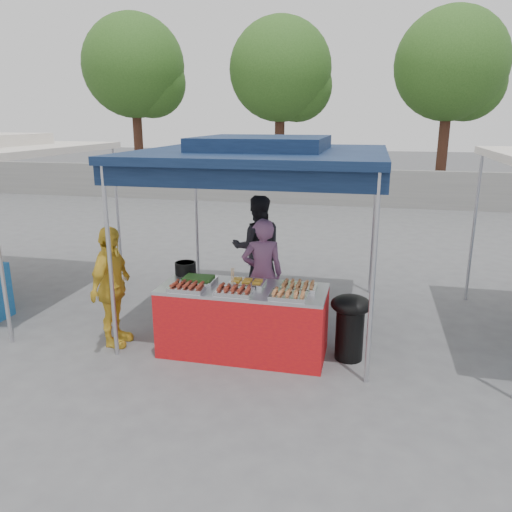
% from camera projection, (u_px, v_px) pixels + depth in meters
% --- Properties ---
extents(ground_plane, '(80.00, 80.00, 0.00)m').
position_uv_depth(ground_plane, '(245.00, 349.00, 6.28)').
color(ground_plane, '#5A5A5C').
extents(back_wall, '(40.00, 0.25, 1.20)m').
position_uv_depth(back_wall, '(327.00, 187.00, 16.45)').
color(back_wall, gray).
rests_on(back_wall, ground_plane).
extents(main_canopy, '(3.20, 3.20, 2.57)m').
position_uv_depth(main_canopy, '(262.00, 152.00, 6.56)').
color(main_canopy, '#BCBCC3').
rests_on(main_canopy, ground_plane).
extents(tree_0, '(3.86, 3.86, 6.64)m').
position_uv_depth(tree_0, '(138.00, 71.00, 19.11)').
color(tree_0, '#412419').
rests_on(tree_0, ground_plane).
extents(tree_1, '(3.70, 3.67, 6.31)m').
position_uv_depth(tree_1, '(285.00, 74.00, 17.97)').
color(tree_1, '#412419').
rests_on(tree_1, ground_plane).
extents(tree_2, '(3.74, 3.72, 6.39)m').
position_uv_depth(tree_2, '(455.00, 69.00, 16.73)').
color(tree_2, '#412419').
rests_on(tree_2, ground_plane).
extents(vendor_table, '(2.00, 0.80, 0.85)m').
position_uv_depth(vendor_table, '(243.00, 320.00, 6.08)').
color(vendor_table, red).
rests_on(vendor_table, ground_plane).
extents(food_tray_fl, '(0.42, 0.30, 0.07)m').
position_uv_depth(food_tray_fl, '(188.00, 287.00, 5.86)').
color(food_tray_fl, silver).
rests_on(food_tray_fl, vendor_table).
extents(food_tray_fm, '(0.42, 0.30, 0.07)m').
position_uv_depth(food_tray_fm, '(234.00, 291.00, 5.74)').
color(food_tray_fm, silver).
rests_on(food_tray_fm, vendor_table).
extents(food_tray_fr, '(0.42, 0.30, 0.07)m').
position_uv_depth(food_tray_fr, '(289.00, 295.00, 5.60)').
color(food_tray_fr, silver).
rests_on(food_tray_fr, vendor_table).
extents(food_tray_bl, '(0.42, 0.30, 0.07)m').
position_uv_depth(food_tray_bl, '(198.00, 280.00, 6.13)').
color(food_tray_bl, silver).
rests_on(food_tray_bl, vendor_table).
extents(food_tray_bm, '(0.42, 0.30, 0.07)m').
position_uv_depth(food_tray_bm, '(247.00, 282.00, 6.03)').
color(food_tray_bm, silver).
rests_on(food_tray_bm, vendor_table).
extents(food_tray_br, '(0.42, 0.30, 0.07)m').
position_uv_depth(food_tray_br, '(299.00, 287.00, 5.89)').
color(food_tray_br, silver).
rests_on(food_tray_br, vendor_table).
extents(cooking_pot, '(0.27, 0.27, 0.16)m').
position_uv_depth(cooking_pot, '(185.00, 268.00, 6.45)').
color(cooking_pot, black).
rests_on(cooking_pot, vendor_table).
extents(skewer_cup, '(0.08, 0.08, 0.10)m').
position_uv_depth(skewer_cup, '(233.00, 287.00, 5.81)').
color(skewer_cup, '#BCBCC3').
rests_on(skewer_cup, vendor_table).
extents(wok_burner, '(0.48, 0.48, 0.81)m').
position_uv_depth(wok_burner, '(350.00, 322.00, 5.91)').
color(wok_burner, black).
rests_on(wok_burner, ground_plane).
extents(crate_left, '(0.48, 0.34, 0.29)m').
position_uv_depth(crate_left, '(224.00, 321.00, 6.78)').
color(crate_left, '#143DA3').
rests_on(crate_left, ground_plane).
extents(crate_right, '(0.46, 0.32, 0.28)m').
position_uv_depth(crate_right, '(275.00, 325.00, 6.64)').
color(crate_right, '#143DA3').
rests_on(crate_right, ground_plane).
extents(crate_stacked, '(0.45, 0.32, 0.27)m').
position_uv_depth(crate_stacked, '(275.00, 306.00, 6.57)').
color(crate_stacked, '#143DA3').
rests_on(crate_stacked, crate_right).
extents(vendor_woman, '(0.65, 0.53, 1.54)m').
position_uv_depth(vendor_woman, '(262.00, 274.00, 6.72)').
color(vendor_woman, '#895781').
rests_on(vendor_woman, ground_plane).
extents(helper_man, '(0.96, 0.85, 1.66)m').
position_uv_depth(helper_man, '(257.00, 247.00, 7.88)').
color(helper_man, black).
rests_on(helper_man, ground_plane).
extents(customer_person, '(0.40, 0.91, 1.54)m').
position_uv_depth(customer_person, '(112.00, 287.00, 6.22)').
color(customer_person, gold).
rests_on(customer_person, ground_plane).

